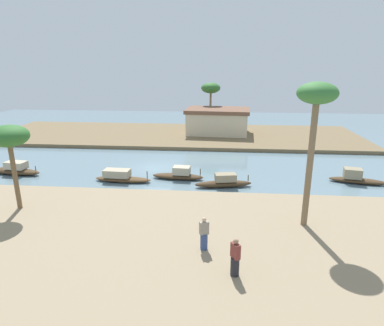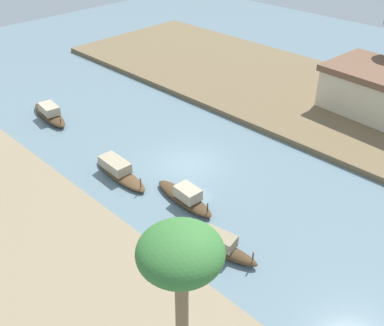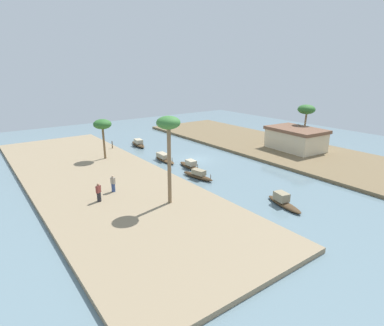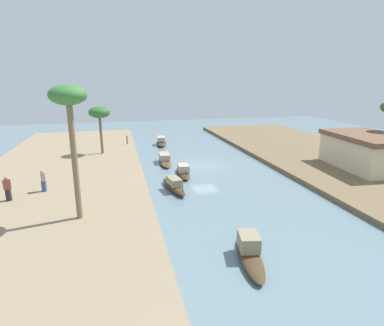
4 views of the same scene
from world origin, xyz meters
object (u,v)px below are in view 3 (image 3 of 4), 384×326
(person_on_near_bank, at_px, (99,193))
(riverside_building, at_px, (296,139))
(palm_tree_left_near, at_px, (102,125))
(sampan_open_hull, at_px, (138,144))
(person_by_mooring, at_px, (113,184))
(sampan_near_left_bank, at_px, (164,158))
(sampan_with_tall_canopy, at_px, (283,201))
(palm_tree_right_tall, at_px, (306,110))
(palm_tree_left_far, at_px, (168,129))
(mooring_post, at_px, (112,145))
(sampan_upstream_small, at_px, (198,175))
(sampan_with_red_awning, at_px, (190,165))

(person_on_near_bank, bearing_deg, riverside_building, 151.99)
(person_on_near_bank, height_order, palm_tree_left_near, palm_tree_left_near)
(palm_tree_left_near, height_order, riverside_building, palm_tree_left_near)
(sampan_open_hull, relative_size, person_by_mooring, 2.88)
(person_on_near_bank, bearing_deg, sampan_near_left_bank, -174.83)
(sampan_open_hull, distance_m, sampan_with_tall_canopy, 28.49)
(palm_tree_right_tall, bearing_deg, sampan_open_hull, -127.59)
(sampan_with_tall_canopy, xyz_separation_m, palm_tree_left_far, (-6.02, -8.49, 6.79))
(mooring_post, height_order, palm_tree_left_near, palm_tree_left_near)
(person_on_near_bank, height_order, riverside_building, riverside_building)
(person_on_near_bank, bearing_deg, person_by_mooring, -174.44)
(riverside_building, bearing_deg, palm_tree_left_far, -73.99)
(sampan_upstream_small, xyz_separation_m, palm_tree_right_tall, (-1.88, 22.45, 5.45))
(sampan_with_tall_canopy, bearing_deg, palm_tree_left_near, -149.79)
(palm_tree_left_far, relative_size, palm_tree_right_tall, 1.26)
(person_by_mooring, relative_size, palm_tree_left_far, 0.22)
(sampan_near_left_bank, distance_m, mooring_post, 9.88)
(sampan_near_left_bank, bearing_deg, sampan_with_red_awning, 14.98)
(sampan_near_left_bank, relative_size, palm_tree_left_near, 0.88)
(sampan_near_left_bank, bearing_deg, sampan_open_hull, 176.56)
(sampan_with_tall_canopy, relative_size, sampan_near_left_bank, 0.95)
(sampan_upstream_small, height_order, sampan_with_tall_canopy, sampan_with_tall_canopy)
(palm_tree_left_near, distance_m, palm_tree_left_far, 17.57)
(sampan_with_tall_canopy, xyz_separation_m, riverside_building, (-11.29, 16.99, 1.62))
(sampan_open_hull, height_order, sampan_with_tall_canopy, sampan_with_tall_canopy)
(mooring_post, xyz_separation_m, palm_tree_right_tall, (15.65, 25.45, 4.90))
(sampan_with_red_awning, height_order, sampan_open_hull, sampan_open_hull)
(sampan_upstream_small, xyz_separation_m, palm_tree_left_near, (-12.91, -5.96, 4.55))
(sampan_open_hull, xyz_separation_m, person_by_mooring, (16.94, -11.33, 0.75))
(person_on_near_bank, distance_m, palm_tree_left_near, 15.02)
(palm_tree_left_near, xyz_separation_m, riverside_building, (12.14, 24.81, -2.92))
(sampan_with_red_awning, height_order, sampan_with_tall_canopy, sampan_with_tall_canopy)
(sampan_open_hull, xyz_separation_m, sampan_with_tall_canopy, (28.49, 0.30, 0.00))
(sampan_with_red_awning, bearing_deg, person_by_mooring, -72.62)
(sampan_with_red_awning, xyz_separation_m, sampan_with_tall_canopy, (14.23, 0.31, 0.03))
(sampan_with_tall_canopy, distance_m, riverside_building, 20.46)
(sampan_with_red_awning, distance_m, person_on_near_bank, 13.96)
(sampan_upstream_small, xyz_separation_m, mooring_post, (-17.53, -3.00, 0.55))
(palm_tree_left_near, height_order, palm_tree_right_tall, palm_tree_right_tall)
(sampan_open_hull, relative_size, palm_tree_left_near, 0.93)
(sampan_with_tall_canopy, bearing_deg, palm_tree_left_far, -113.57)
(mooring_post, height_order, palm_tree_left_far, palm_tree_left_far)
(person_on_near_bank, bearing_deg, sampan_with_red_awning, 166.97)
(person_on_near_bank, xyz_separation_m, mooring_post, (-17.95, 8.77, -0.22))
(sampan_open_hull, bearing_deg, palm_tree_left_near, -48.41)
(sampan_near_left_bank, relative_size, riverside_building, 0.55)
(sampan_with_tall_canopy, distance_m, palm_tree_left_far, 12.43)
(sampan_with_tall_canopy, distance_m, palm_tree_right_tall, 24.64)
(sampan_with_red_awning, bearing_deg, riverside_building, 84.43)
(sampan_open_hull, relative_size, sampan_with_tall_canopy, 1.11)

